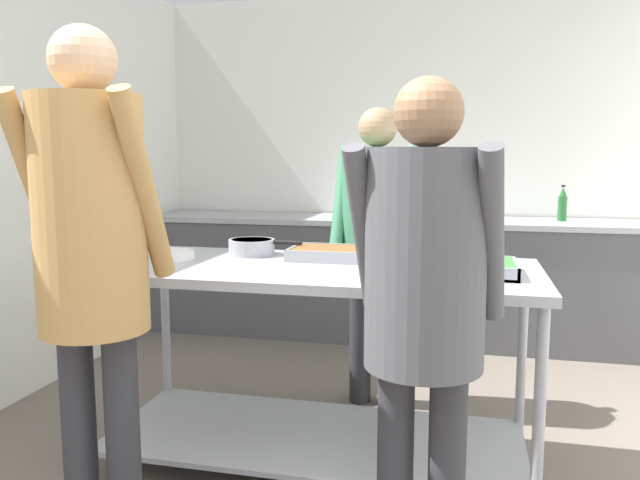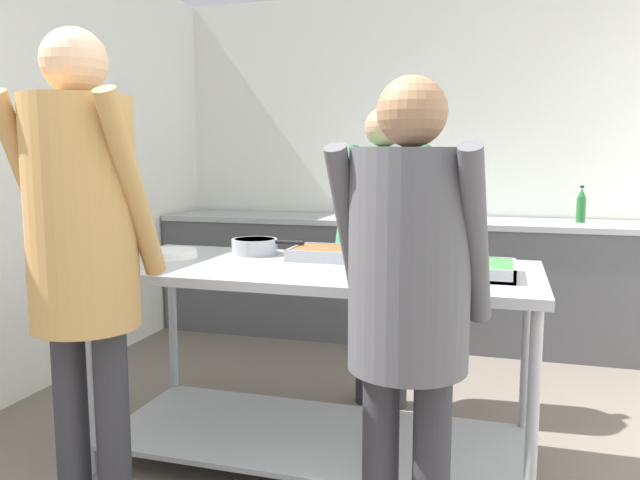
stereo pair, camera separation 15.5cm
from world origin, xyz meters
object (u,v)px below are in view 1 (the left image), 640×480
Objects in this scene: guest_serving_left at (92,242)px; sauce_pan at (252,246)px; cook_behind_counter at (377,226)px; guest_serving_right at (425,284)px; plate_stack at (167,255)px; serving_tray_vegetables at (341,254)px; serving_tray_roast at (454,267)px; water_bottle at (562,205)px.

sauce_pan is at bearing 81.54° from guest_serving_left.
cook_behind_counter is at bearing 44.80° from sauce_pan.
sauce_pan is 1.29m from guest_serving_right.
guest_serving_left reaches higher than sauce_pan.
guest_serving_left is 1.06m from guest_serving_right.
guest_serving_right is at bearing -46.43° from sauce_pan.
guest_serving_left reaches higher than plate_stack.
plate_stack is 0.81m from serving_tray_vegetables.
sauce_pan is at bearing 164.19° from serving_tray_roast.
serving_tray_vegetables is at bearing -122.09° from water_bottle.
serving_tray_vegetables is 1.21m from guest_serving_left.
serving_tray_vegetables reaches higher than plate_stack.
serving_tray_roast is 0.91m from cook_behind_counter.
water_bottle reaches higher than plate_stack.
serving_tray_vegetables is at bearing -98.48° from cook_behind_counter.
sauce_pan is 0.75m from cook_behind_counter.
water_bottle is (1.23, 1.96, 0.11)m from serving_tray_vegetables.
cook_behind_counter reaches higher than serving_tray_roast.
cook_behind_counter is at bearing 39.90° from plate_stack.
guest_serving_left reaches higher than serving_tray_roast.
serving_tray_roast is at bearing -108.05° from water_bottle.
sauce_pan is at bearing 174.83° from serving_tray_vegetables.
guest_serving_left is 1.09× the size of cook_behind_counter.
cook_behind_counter is at bearing -129.41° from water_bottle.
guest_serving_right reaches higher than serving_tray_vegetables.
sauce_pan is at bearing 30.78° from plate_stack.
guest_serving_right is 6.23× the size of water_bottle.
serving_tray_vegetables is 0.56m from serving_tray_roast.
serving_tray_roast is at bearing 35.61° from guest_serving_left.
guest_serving_left is at bearing -113.31° from cook_behind_counter.
guest_serving_left reaches higher than serving_tray_vegetables.
guest_serving_left reaches higher than guest_serving_right.
guest_serving_left is at bearing -121.50° from water_bottle.
cook_behind_counter is 1.80m from water_bottle.
guest_serving_left is at bearing -120.35° from serving_tray_vegetables.
guest_serving_left is (-1.12, -0.80, 0.17)m from serving_tray_roast.
cook_behind_counter reaches higher than sauce_pan.
guest_serving_left is (-0.61, -1.03, 0.17)m from serving_tray_vegetables.
plate_stack is 0.51× the size of serving_tray_roast.
guest_serving_left is (0.19, -0.87, 0.18)m from plate_stack.
plate_stack is at bearing -133.55° from water_bottle.
guest_serving_right reaches higher than water_bottle.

